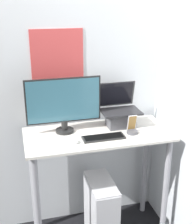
{
  "coord_description": "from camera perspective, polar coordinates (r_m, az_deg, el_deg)",
  "views": [
    {
      "loc": [
        -0.6,
        -1.9,
        2.02
      ],
      "look_at": [
        -0.02,
        0.26,
        1.18
      ],
      "focal_mm": 50.0,
      "sensor_mm": 36.0,
      "label": 1
    }
  ],
  "objects": [
    {
      "name": "laptop",
      "position": [
        2.58,
        4.4,
        -0.45
      ],
      "size": [
        0.31,
        0.26,
        0.35
      ],
      "color": "#4C4C51",
      "rests_on": "desk"
    },
    {
      "name": "wall_back",
      "position": [
        2.68,
        -1.63,
        5.04
      ],
      "size": [
        6.0,
        0.06,
        2.6
      ],
      "color": "silver",
      "rests_on": "ground_plane"
    },
    {
      "name": "mouse",
      "position": [
        2.3,
        -3.8,
        -5.36
      ],
      "size": [
        0.04,
        0.07,
        0.03
      ],
      "color": "white",
      "rests_on": "desk"
    },
    {
      "name": "cell_phone",
      "position": [
        2.46,
        6.63,
        -3.1
      ],
      "size": [
        0.09,
        0.09,
        0.15
      ],
      "color": "#4C4C51",
      "rests_on": "desk"
    },
    {
      "name": "computer_tower",
      "position": [
        2.78,
        0.94,
        -17.75
      ],
      "size": [
        0.2,
        0.42,
        0.58
      ],
      "color": "silver",
      "rests_on": "ground_plane"
    },
    {
      "name": "desk",
      "position": [
        2.57,
        0.35,
        -8.47
      ],
      "size": [
        1.15,
        0.53,
        1.0
      ],
      "color": "beige",
      "rests_on": "ground_plane"
    },
    {
      "name": "keyboard",
      "position": [
        2.37,
        1.4,
        -4.66
      ],
      "size": [
        0.32,
        0.11,
        0.02
      ],
      "color": "black",
      "rests_on": "desk"
    },
    {
      "name": "monitor",
      "position": [
        2.42,
        -5.93,
        1.45
      ],
      "size": [
        0.59,
        0.14,
        0.44
      ],
      "color": "black",
      "rests_on": "desk"
    }
  ]
}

